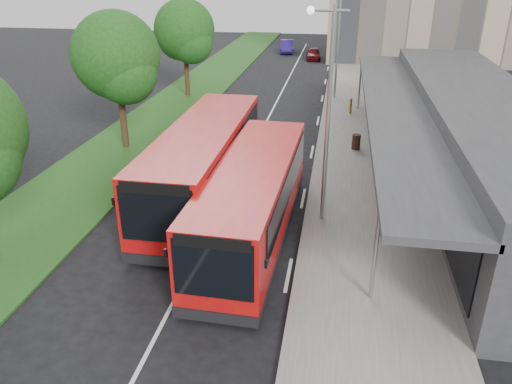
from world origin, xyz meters
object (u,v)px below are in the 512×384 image
at_px(car_far, 287,46).
at_px(bus_main, 253,201).
at_px(lamp_post_far, 337,34).
at_px(car_near, 313,53).
at_px(tree_mid, 117,61).
at_px(tree_far, 185,34).
at_px(bus_second, 204,164).
at_px(litter_bin, 356,142).
at_px(lamp_post_near, 326,105).
at_px(bollard, 351,106).

bearing_deg(car_far, bus_main, -91.26).
distance_m(lamp_post_far, car_near, 17.56).
bearing_deg(tree_mid, lamp_post_far, 49.32).
relative_size(tree_far, car_near, 1.98).
bearing_deg(tree_mid, car_far, 81.18).
xyz_separation_m(bus_second, car_near, (2.43, 35.68, -1.06)).
bearing_deg(bus_second, tree_mid, 136.38).
height_order(bus_main, litter_bin, bus_main).
relative_size(lamp_post_near, car_far, 1.92).
bearing_deg(bus_main, litter_bin, 70.75).
relative_size(lamp_post_far, litter_bin, 9.78).
relative_size(tree_far, bus_main, 0.67).
bearing_deg(tree_far, bollard, -15.48).
xyz_separation_m(lamp_post_near, car_near, (-2.58, 36.88, -4.10)).
relative_size(lamp_post_near, bus_second, 0.69).
bearing_deg(car_near, tree_mid, -110.41).
xyz_separation_m(lamp_post_far, bus_second, (-5.01, -18.80, -3.04)).
distance_m(tree_far, bollard, 13.45).
relative_size(bus_second, bollard, 11.47).
relative_size(tree_mid, bollard, 7.28).
bearing_deg(car_near, bus_main, -94.15).
xyz_separation_m(litter_bin, car_near, (-4.10, 28.43, 0.06)).
bearing_deg(lamp_post_near, bollard, 85.40).
height_order(bus_second, bollard, bus_second).
xyz_separation_m(tree_mid, bus_main, (8.73, -8.80, -3.20)).
bearing_deg(car_near, tree_far, -120.03).
distance_m(lamp_post_near, bus_main, 4.35).
bearing_deg(litter_bin, car_far, 102.84).
distance_m(tree_mid, lamp_post_near, 13.17).
xyz_separation_m(tree_far, car_far, (5.25, 21.86, -3.93)).
xyz_separation_m(car_near, car_far, (-3.30, 4.03, 0.07)).
height_order(lamp_post_near, bus_second, lamp_post_near).
bearing_deg(car_far, lamp_post_far, -80.22).
bearing_deg(tree_far, tree_mid, -90.00).
bearing_deg(car_near, litter_bin, -86.21).
bearing_deg(lamp_post_far, bollard, -73.99).
xyz_separation_m(bus_second, car_far, (-0.87, 39.71, -0.99)).
height_order(lamp_post_far, litter_bin, lamp_post_far).
bearing_deg(litter_bin, car_near, 98.20).
height_order(tree_mid, litter_bin, tree_mid).
height_order(bus_main, bus_second, bus_second).
distance_m(bus_main, litter_bin, 10.97).
bearing_deg(car_near, car_far, 124.87).
height_order(lamp_post_near, bollard, lamp_post_near).
xyz_separation_m(tree_mid, bollard, (12.38, 8.57, -4.08)).
bearing_deg(litter_bin, tree_mid, -173.69).
bearing_deg(lamp_post_far, car_far, 105.70).
distance_m(lamp_post_far, bus_main, 22.11).
distance_m(bus_second, car_near, 35.78).
bearing_deg(lamp_post_near, tree_mid, 147.64).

